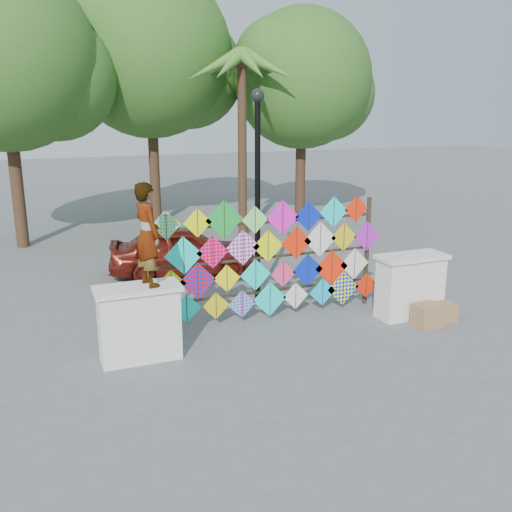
% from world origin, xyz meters
% --- Properties ---
extents(ground, '(80.00, 80.00, 0.00)m').
position_xyz_m(ground, '(0.00, 0.00, 0.00)').
color(ground, slate).
rests_on(ground, ground).
extents(parapet_left, '(1.40, 0.65, 1.28)m').
position_xyz_m(parapet_left, '(-2.70, -0.20, 0.65)').
color(parapet_left, white).
rests_on(parapet_left, ground).
extents(parapet_right, '(1.40, 0.65, 1.28)m').
position_xyz_m(parapet_right, '(2.70, -0.20, 0.65)').
color(parapet_right, white).
rests_on(parapet_right, ground).
extents(kite_rack, '(4.88, 0.24, 2.45)m').
position_xyz_m(kite_rack, '(0.11, 0.73, 1.23)').
color(kite_rack, '#2C2218').
rests_on(kite_rack, ground).
extents(tree_west, '(5.85, 5.20, 8.01)m').
position_xyz_m(tree_west, '(-4.40, 9.03, 5.38)').
color(tree_west, '#462B1E').
rests_on(tree_west, ground).
extents(tree_mid, '(6.30, 5.60, 8.61)m').
position_xyz_m(tree_mid, '(0.11, 11.03, 5.77)').
color(tree_mid, '#462B1E').
rests_on(tree_mid, ground).
extents(tree_east, '(5.40, 4.80, 7.42)m').
position_xyz_m(tree_east, '(5.09, 9.53, 4.99)').
color(tree_east, '#462B1E').
rests_on(tree_east, ground).
extents(palm_tree, '(3.62, 3.62, 5.83)m').
position_xyz_m(palm_tree, '(2.20, 8.00, 4.95)').
color(palm_tree, '#462B1E').
rests_on(palm_tree, ground).
extents(vendor_woman, '(0.54, 0.69, 1.69)m').
position_xyz_m(vendor_woman, '(-2.49, -0.20, 2.13)').
color(vendor_woman, '#99999E').
rests_on(vendor_woman, parapet_left).
extents(sedan, '(3.83, 2.13, 1.23)m').
position_xyz_m(sedan, '(-0.75, 4.37, 0.62)').
color(sedan, '#601710').
rests_on(sedan, ground).
extents(lamppost, '(0.28, 0.28, 4.46)m').
position_xyz_m(lamppost, '(0.30, 2.00, 2.69)').
color(lamppost, black).
rests_on(lamppost, ground).
extents(cardboard_box_near, '(0.48, 0.43, 0.43)m').
position_xyz_m(cardboard_box_near, '(2.71, -0.77, 0.22)').
color(cardboard_box_near, '#8E6345').
rests_on(cardboard_box_near, ground).
extents(cardboard_box_far, '(0.43, 0.40, 0.36)m').
position_xyz_m(cardboard_box_far, '(3.19, -0.65, 0.18)').
color(cardboard_box_far, '#8E6345').
rests_on(cardboard_box_far, ground).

